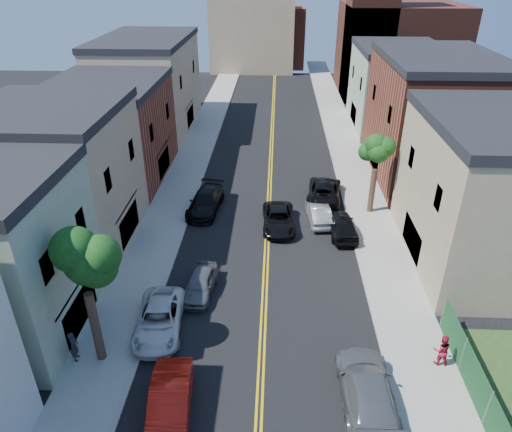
# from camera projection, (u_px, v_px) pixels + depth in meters

# --- Properties ---
(sidewalk_left) EXTENTS (3.20, 100.00, 0.15)m
(sidewalk_left) POSITION_uv_depth(u_px,v_px,m) (190.00, 160.00, 45.85)
(sidewalk_left) COLOR gray
(sidewalk_left) RESTS_ON ground
(sidewalk_right) EXTENTS (3.20, 100.00, 0.15)m
(sidewalk_right) POSITION_uv_depth(u_px,v_px,m) (352.00, 162.00, 45.22)
(sidewalk_right) COLOR gray
(sidewalk_right) RESTS_ON ground
(curb_left) EXTENTS (0.30, 100.00, 0.15)m
(curb_left) POSITION_uv_depth(u_px,v_px,m) (208.00, 160.00, 45.78)
(curb_left) COLOR gray
(curb_left) RESTS_ON ground
(curb_right) EXTENTS (0.30, 100.00, 0.15)m
(curb_right) POSITION_uv_depth(u_px,v_px,m) (334.00, 162.00, 45.29)
(curb_right) COLOR gray
(curb_right) RESTS_ON ground
(bldg_left_tan_near) EXTENTS (9.00, 10.00, 9.00)m
(bldg_left_tan_near) POSITION_uv_depth(u_px,v_px,m) (56.00, 182.00, 30.85)
(bldg_left_tan_near) COLOR #998466
(bldg_left_tan_near) RESTS_ON ground
(bldg_left_brick) EXTENTS (9.00, 12.00, 8.00)m
(bldg_left_brick) POSITION_uv_depth(u_px,v_px,m) (110.00, 134.00, 40.69)
(bldg_left_brick) COLOR brown
(bldg_left_brick) RESTS_ON ground
(bldg_left_tan_far) EXTENTS (9.00, 16.00, 9.50)m
(bldg_left_tan_far) POSITION_uv_depth(u_px,v_px,m) (149.00, 86.00, 52.55)
(bldg_left_tan_far) COLOR #998466
(bldg_left_tan_far) RESTS_ON ground
(bldg_right_tan) EXTENTS (9.00, 12.00, 9.00)m
(bldg_right_tan) POSITION_uv_depth(u_px,v_px,m) (493.00, 197.00, 28.86)
(bldg_right_tan) COLOR #998466
(bldg_right_tan) RESTS_ON ground
(bldg_right_brick) EXTENTS (9.00, 14.00, 10.00)m
(bldg_right_brick) POSITION_uv_depth(u_px,v_px,m) (431.00, 120.00, 40.84)
(bldg_right_brick) COLOR brown
(bldg_right_brick) RESTS_ON ground
(bldg_right_palegrn) EXTENTS (9.00, 12.00, 8.50)m
(bldg_right_palegrn) POSITION_uv_depth(u_px,v_px,m) (395.00, 89.00, 53.43)
(bldg_right_palegrn) COLOR gray
(bldg_right_palegrn) RESTS_ON ground
(church) EXTENTS (16.20, 14.20, 22.60)m
(church) POSITION_uv_depth(u_px,v_px,m) (392.00, 41.00, 65.04)
(church) COLOR #4C2319
(church) RESTS_ON ground
(backdrop_left) EXTENTS (14.00, 8.00, 12.00)m
(backdrop_left) POSITION_uv_depth(u_px,v_px,m) (252.00, 34.00, 79.49)
(backdrop_left) COLOR #998466
(backdrop_left) RESTS_ON ground
(backdrop_center) EXTENTS (10.00, 8.00, 10.00)m
(backdrop_center) POSITION_uv_depth(u_px,v_px,m) (276.00, 37.00, 83.31)
(backdrop_center) COLOR brown
(backdrop_center) RESTS_ON ground
(tree_left_mid) EXTENTS (5.20, 5.20, 9.29)m
(tree_left_mid) POSITION_uv_depth(u_px,v_px,m) (79.00, 248.00, 19.99)
(tree_left_mid) COLOR #3B2A1D
(tree_left_mid) RESTS_ON sidewalk_left
(tree_right_far) EXTENTS (4.40, 4.40, 8.03)m
(tree_right_far) POSITION_uv_depth(u_px,v_px,m) (379.00, 143.00, 33.74)
(tree_right_far) COLOR #3B2A1D
(tree_right_far) RESTS_ON sidewalk_right
(red_sedan) EXTENTS (2.14, 4.96, 1.59)m
(red_sedan) POSITION_uv_depth(u_px,v_px,m) (170.00, 404.00, 19.90)
(red_sedan) COLOR red
(red_sedan) RESTS_ON ground
(white_pickup) EXTENTS (2.75, 5.27, 1.42)m
(white_pickup) POSITION_uv_depth(u_px,v_px,m) (159.00, 319.00, 24.70)
(white_pickup) COLOR silver
(white_pickup) RESTS_ON ground
(grey_car_left) EXTENTS (2.00, 4.15, 1.37)m
(grey_car_left) POSITION_uv_depth(u_px,v_px,m) (200.00, 283.00, 27.46)
(grey_car_left) COLOR #53565A
(grey_car_left) RESTS_ON ground
(black_car_left) EXTENTS (2.75, 5.61, 1.57)m
(black_car_left) POSITION_uv_depth(u_px,v_px,m) (206.00, 201.00, 36.46)
(black_car_left) COLOR black
(black_car_left) RESTS_ON ground
(grey_car_right) EXTENTS (2.38, 5.69, 1.64)m
(grey_car_right) POSITION_uv_depth(u_px,v_px,m) (367.00, 390.00, 20.53)
(grey_car_right) COLOR #585A5F
(grey_car_right) RESTS_ON ground
(black_car_right) EXTENTS (2.16, 4.64, 1.54)m
(black_car_right) POSITION_uv_depth(u_px,v_px,m) (342.00, 225.00, 33.28)
(black_car_right) COLOR black
(black_car_right) RESTS_ON ground
(silver_car_right) EXTENTS (1.86, 4.32, 1.38)m
(silver_car_right) POSITION_uv_depth(u_px,v_px,m) (319.00, 213.00, 35.00)
(silver_car_right) COLOR #9C9DA3
(silver_car_right) RESTS_ON ground
(dark_car_right_far) EXTENTS (3.32, 5.93, 1.57)m
(dark_car_right_far) POSITION_uv_depth(u_px,v_px,m) (324.00, 190.00, 38.22)
(dark_car_right_far) COLOR black
(dark_car_right_far) RESTS_ON ground
(black_suv_lane) EXTENTS (2.49, 5.06, 1.38)m
(black_suv_lane) POSITION_uv_depth(u_px,v_px,m) (279.00, 219.00, 34.21)
(black_suv_lane) COLOR black
(black_suv_lane) RESTS_ON ground
(pedestrian_left) EXTENTS (0.52, 0.68, 1.68)m
(pedestrian_left) POSITION_uv_depth(u_px,v_px,m) (74.00, 346.00, 22.62)
(pedestrian_left) COLOR #222329
(pedestrian_left) RESTS_ON sidewalk_left
(pedestrian_right) EXTENTS (0.84, 0.67, 1.70)m
(pedestrian_right) POSITION_uv_depth(u_px,v_px,m) (441.00, 350.00, 22.38)
(pedestrian_right) COLOR maroon
(pedestrian_right) RESTS_ON sidewalk_right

